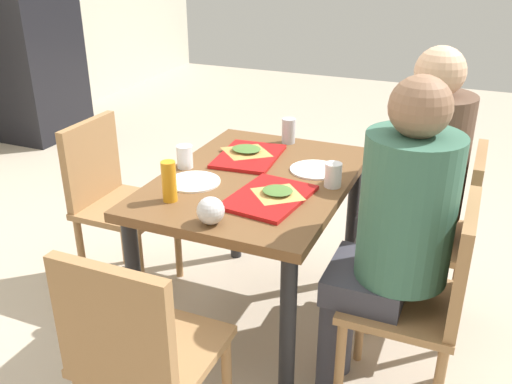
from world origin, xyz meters
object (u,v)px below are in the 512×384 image
(chair_near_right, at_px, (444,228))
(pizza_slice_b, at_px, (246,150))
(main_table, at_px, (256,199))
(chair_far_side, at_px, (111,194))
(paper_plate_near_edge, at_px, (315,170))
(plastic_cup_b, at_px, (333,175))
(condiment_bottle, at_px, (169,181))
(drink_fridge, at_px, (27,27))
(chair_left_end, at_px, (138,352))
(plastic_cup_a, at_px, (185,157))
(chair_near_left, at_px, (427,294))
(tray_red_near, at_px, (269,197))
(person_in_brown_jacket, at_px, (418,170))
(tray_red_far, at_px, (249,156))
(paper_plate_center, at_px, (194,182))
(person_in_red, at_px, (394,225))
(pizza_slice_a, at_px, (278,192))
(foil_bundle, at_px, (211,211))
(soda_can, at_px, (289,131))

(chair_near_right, xyz_separation_m, pizza_slice_b, (-0.05, 0.91, 0.24))
(main_table, bearing_deg, chair_far_side, 90.00)
(paper_plate_near_edge, bearing_deg, plastic_cup_b, -139.20)
(condiment_bottle, distance_m, drink_fridge, 3.37)
(plastic_cup_b, bearing_deg, condiment_bottle, 124.80)
(chair_left_end, distance_m, paper_plate_near_edge, 1.12)
(chair_left_end, relative_size, condiment_bottle, 5.41)
(plastic_cup_a, relative_size, plastic_cup_b, 1.00)
(chair_near_left, distance_m, tray_red_near, 0.68)
(person_in_brown_jacket, height_order, tray_red_far, person_in_brown_jacket)
(plastic_cup_a, bearing_deg, paper_plate_center, -139.20)
(drink_fridge, bearing_deg, person_in_red, -120.07)
(plastic_cup_a, bearing_deg, pizza_slice_a, -105.80)
(plastic_cup_a, bearing_deg, chair_far_side, 86.54)
(tray_red_far, bearing_deg, chair_left_end, -174.05)
(chair_near_right, relative_size, foil_bundle, 8.65)
(pizza_slice_b, distance_m, plastic_cup_b, 0.50)
(tray_red_near, distance_m, drink_fridge, 3.56)
(main_table, relative_size, tray_red_near, 2.96)
(paper_plate_near_edge, xyz_separation_m, plastic_cup_a, (-0.19, 0.54, 0.05))
(pizza_slice_b, bearing_deg, person_in_red, -122.16)
(person_in_red, xyz_separation_m, soda_can, (0.72, 0.65, 0.03))
(pizza_slice_a, bearing_deg, foil_bundle, 154.00)
(chair_far_side, relative_size, paper_plate_near_edge, 3.93)
(plastic_cup_b, bearing_deg, person_in_brown_jacket, -51.40)
(chair_near_right, distance_m, pizza_slice_b, 0.94)
(pizza_slice_a, bearing_deg, pizza_slice_b, 38.29)
(chair_near_right, distance_m, plastic_cup_b, 0.57)
(paper_plate_center, bearing_deg, person_in_red, -97.26)
(paper_plate_near_edge, height_order, condiment_bottle, condiment_bottle)
(chair_near_left, xyz_separation_m, paper_plate_near_edge, (0.43, 0.56, 0.22))
(main_table, xyz_separation_m, chair_near_left, (-0.27, -0.77, -0.11))
(tray_red_far, height_order, foil_bundle, foil_bundle)
(tray_red_near, distance_m, paper_plate_near_edge, 0.36)
(main_table, distance_m, plastic_cup_a, 0.36)
(person_in_brown_jacket, relative_size, tray_red_near, 3.54)
(main_table, bearing_deg, tray_red_far, 31.66)
(paper_plate_center, xyz_separation_m, condiment_bottle, (-0.19, 0.00, 0.08))
(plastic_cup_a, height_order, soda_can, soda_can)
(chair_near_right, bearing_deg, tray_red_near, 125.62)
(chair_near_left, xyz_separation_m, drink_fridge, (2.01, 3.62, 0.44))
(tray_red_near, relative_size, paper_plate_center, 1.64)
(pizza_slice_a, xyz_separation_m, plastic_cup_a, (0.14, 0.49, 0.03))
(pizza_slice_b, bearing_deg, main_table, -147.08)
(chair_near_left, distance_m, person_in_brown_jacket, 0.60)
(chair_left_end, bearing_deg, chair_far_side, 39.92)
(person_in_brown_jacket, height_order, condiment_bottle, person_in_brown_jacket)
(condiment_bottle, bearing_deg, chair_near_left, -85.32)
(chair_near_right, relative_size, person_in_brown_jacket, 0.68)
(foil_bundle, bearing_deg, person_in_brown_jacket, -40.16)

